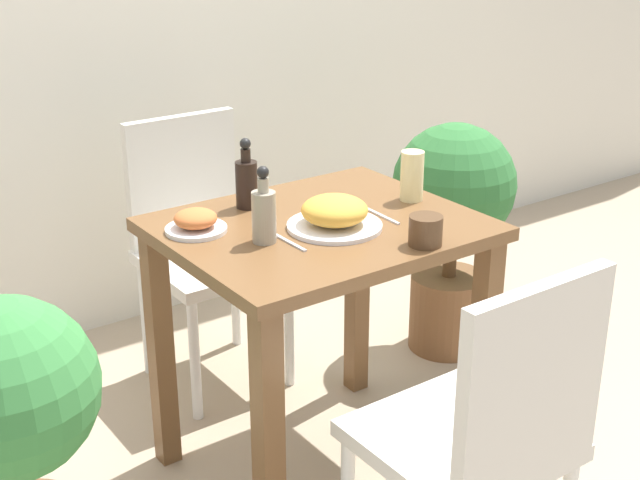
{
  "coord_description": "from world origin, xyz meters",
  "views": [
    {
      "loc": [
        -1.3,
        -1.81,
        1.62
      ],
      "look_at": [
        0.0,
        0.0,
        0.72
      ],
      "focal_mm": 50.0,
      "sensor_mm": 36.0,
      "label": 1
    }
  ],
  "objects_px": {
    "chair_near": "(487,430)",
    "chair_far": "(201,236)",
    "side_plate": "(196,222)",
    "potted_plant_right": "(453,213)",
    "sauce_bottle": "(246,181)",
    "condiment_bottle": "(264,213)",
    "drink_cup": "(426,231)",
    "juice_glass": "(411,175)",
    "potted_plant_left": "(11,431)",
    "food_plate": "(335,214)"
  },
  "relations": [
    {
      "from": "sauce_bottle",
      "to": "condiment_bottle",
      "type": "relative_size",
      "value": 1.0
    },
    {
      "from": "drink_cup",
      "to": "side_plate",
      "type": "bearing_deg",
      "value": 135.51
    },
    {
      "from": "side_plate",
      "to": "sauce_bottle",
      "type": "height_order",
      "value": "sauce_bottle"
    },
    {
      "from": "chair_near",
      "to": "drink_cup",
      "type": "bearing_deg",
      "value": -112.54
    },
    {
      "from": "chair_near",
      "to": "food_plate",
      "type": "xyz_separation_m",
      "value": [
        0.05,
        0.63,
        0.3
      ]
    },
    {
      "from": "juice_glass",
      "to": "condiment_bottle",
      "type": "height_order",
      "value": "condiment_bottle"
    },
    {
      "from": "potted_plant_left",
      "to": "juice_glass",
      "type": "bearing_deg",
      "value": 4.45
    },
    {
      "from": "chair_far",
      "to": "food_plate",
      "type": "bearing_deg",
      "value": -89.54
    },
    {
      "from": "chair_far",
      "to": "potted_plant_right",
      "type": "xyz_separation_m",
      "value": [
        0.81,
        -0.37,
        0.02
      ]
    },
    {
      "from": "food_plate",
      "to": "potted_plant_right",
      "type": "xyz_separation_m",
      "value": [
        0.8,
        0.38,
        -0.28
      ]
    },
    {
      "from": "food_plate",
      "to": "sauce_bottle",
      "type": "relative_size",
      "value": 1.26
    },
    {
      "from": "juice_glass",
      "to": "sauce_bottle",
      "type": "xyz_separation_m",
      "value": [
        -0.42,
        0.21,
        0.01
      ]
    },
    {
      "from": "chair_near",
      "to": "sauce_bottle",
      "type": "relative_size",
      "value": 4.52
    },
    {
      "from": "potted_plant_left",
      "to": "drink_cup",
      "type": "bearing_deg",
      "value": -10.7
    },
    {
      "from": "condiment_bottle",
      "to": "chair_far",
      "type": "bearing_deg",
      "value": 74.85
    },
    {
      "from": "sauce_bottle",
      "to": "condiment_bottle",
      "type": "height_order",
      "value": "same"
    },
    {
      "from": "side_plate",
      "to": "potted_plant_left",
      "type": "relative_size",
      "value": 0.2
    },
    {
      "from": "drink_cup",
      "to": "juice_glass",
      "type": "xyz_separation_m",
      "value": [
        0.2,
        0.29,
        0.03
      ]
    },
    {
      "from": "chair_near",
      "to": "condiment_bottle",
      "type": "relative_size",
      "value": 4.52
    },
    {
      "from": "chair_near",
      "to": "chair_far",
      "type": "xyz_separation_m",
      "value": [
        0.05,
        1.38,
        0.0
      ]
    },
    {
      "from": "food_plate",
      "to": "potted_plant_left",
      "type": "xyz_separation_m",
      "value": [
        -0.9,
        -0.04,
        -0.3
      ]
    },
    {
      "from": "drink_cup",
      "to": "condiment_bottle",
      "type": "distance_m",
      "value": 0.41
    },
    {
      "from": "side_plate",
      "to": "juice_glass",
      "type": "relative_size",
      "value": 1.13
    },
    {
      "from": "chair_near",
      "to": "chair_far",
      "type": "bearing_deg",
      "value": -91.96
    },
    {
      "from": "condiment_bottle",
      "to": "side_plate",
      "type": "bearing_deg",
      "value": 123.22
    },
    {
      "from": "juice_glass",
      "to": "sauce_bottle",
      "type": "bearing_deg",
      "value": 152.76
    },
    {
      "from": "chair_near",
      "to": "potted_plant_right",
      "type": "relative_size",
      "value": 1.06
    },
    {
      "from": "food_plate",
      "to": "potted_plant_left",
      "type": "relative_size",
      "value": 0.31
    },
    {
      "from": "food_plate",
      "to": "drink_cup",
      "type": "xyz_separation_m",
      "value": [
        0.12,
        -0.23,
        -0.0
      ]
    },
    {
      "from": "side_plate",
      "to": "drink_cup",
      "type": "relative_size",
      "value": 1.89
    },
    {
      "from": "potted_plant_right",
      "to": "side_plate",
      "type": "bearing_deg",
      "value": -170.32
    },
    {
      "from": "sauce_bottle",
      "to": "potted_plant_right",
      "type": "xyz_separation_m",
      "value": [
        0.91,
        0.11,
        -0.32
      ]
    },
    {
      "from": "side_plate",
      "to": "juice_glass",
      "type": "distance_m",
      "value": 0.64
    },
    {
      "from": "condiment_bottle",
      "to": "potted_plant_left",
      "type": "height_order",
      "value": "condiment_bottle"
    },
    {
      "from": "chair_far",
      "to": "potted_plant_left",
      "type": "height_order",
      "value": "chair_far"
    },
    {
      "from": "food_plate",
      "to": "side_plate",
      "type": "relative_size",
      "value": 1.56
    },
    {
      "from": "sauce_bottle",
      "to": "potted_plant_left",
      "type": "relative_size",
      "value": 0.24
    },
    {
      "from": "food_plate",
      "to": "drink_cup",
      "type": "relative_size",
      "value": 2.95
    },
    {
      "from": "juice_glass",
      "to": "condiment_bottle",
      "type": "distance_m",
      "value": 0.52
    },
    {
      "from": "juice_glass",
      "to": "potted_plant_right",
      "type": "relative_size",
      "value": 0.17
    },
    {
      "from": "condiment_bottle",
      "to": "potted_plant_left",
      "type": "xyz_separation_m",
      "value": [
        -0.7,
        -0.06,
        -0.34
      ]
    },
    {
      "from": "chair_far",
      "to": "sauce_bottle",
      "type": "distance_m",
      "value": 0.59
    },
    {
      "from": "potted_plant_right",
      "to": "juice_glass",
      "type": "bearing_deg",
      "value": -146.74
    },
    {
      "from": "side_plate",
      "to": "condiment_bottle",
      "type": "bearing_deg",
      "value": -56.78
    },
    {
      "from": "potted_plant_left",
      "to": "potted_plant_right",
      "type": "distance_m",
      "value": 1.75
    },
    {
      "from": "juice_glass",
      "to": "potted_plant_right",
      "type": "height_order",
      "value": "juice_glass"
    },
    {
      "from": "side_plate",
      "to": "potted_plant_right",
      "type": "xyz_separation_m",
      "value": [
        1.11,
        0.19,
        -0.27
      ]
    },
    {
      "from": "chair_near",
      "to": "potted_plant_right",
      "type": "xyz_separation_m",
      "value": [
        0.86,
        1.01,
        0.02
      ]
    },
    {
      "from": "condiment_bottle",
      "to": "drink_cup",
      "type": "bearing_deg",
      "value": -38.59
    },
    {
      "from": "chair_far",
      "to": "potted_plant_right",
      "type": "relative_size",
      "value": 1.06
    }
  ]
}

